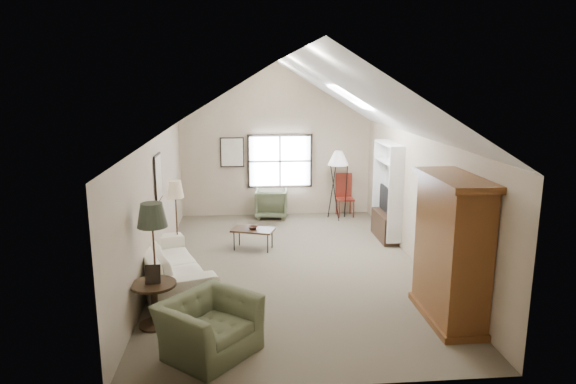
{
  "coord_description": "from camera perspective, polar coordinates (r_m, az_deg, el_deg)",
  "views": [
    {
      "loc": [
        -0.86,
        -9.38,
        3.57
      ],
      "look_at": [
        0.0,
        0.4,
        1.4
      ],
      "focal_mm": 32.0,
      "sensor_mm": 36.0,
      "label": 1
    }
  ],
  "objects": [
    {
      "name": "room_shell",
      "position": [
        9.43,
        0.22,
        10.26
      ],
      "size": [
        5.01,
        8.01,
        4.0
      ],
      "color": "#6E634F",
      "rests_on": "ground"
    },
    {
      "name": "side_chair",
      "position": [
        13.63,
        6.37,
        -0.36
      ],
      "size": [
        0.45,
        0.45,
        1.13
      ],
      "primitive_type": "cube",
      "rotation": [
        0.0,
        0.0,
        0.03
      ],
      "color": "maroon",
      "rests_on": "ground"
    },
    {
      "name": "window",
      "position": [
        13.54,
        -0.9,
        3.45
      ],
      "size": [
        1.72,
        0.08,
        1.42
      ],
      "primitive_type": "cube",
      "color": "black",
      "rests_on": "room_shell"
    },
    {
      "name": "armoire",
      "position": [
        8.01,
        17.68,
        -6.11
      ],
      "size": [
        0.6,
        1.5,
        2.2
      ],
      "primitive_type": "cube",
      "color": "brown",
      "rests_on": "ground"
    },
    {
      "name": "tv_alcove",
      "position": [
        11.69,
        10.97,
        0.28
      ],
      "size": [
        0.32,
        1.3,
        2.1
      ],
      "primitive_type": "cube",
      "color": "white",
      "rests_on": "ground"
    },
    {
      "name": "sofa",
      "position": [
        9.39,
        -13.04,
        -7.68
      ],
      "size": [
        1.86,
        2.85,
        0.78
      ],
      "primitive_type": "imported",
      "rotation": [
        0.0,
        0.0,
        1.91
      ],
      "color": "#EFE7CE",
      "rests_on": "ground"
    },
    {
      "name": "skylight",
      "position": [
        10.51,
        6.95,
        10.46
      ],
      "size": [
        0.8,
        1.2,
        0.52
      ],
      "primitive_type": null,
      "color": "white",
      "rests_on": "room_shell"
    },
    {
      "name": "wall_art",
      "position": [
        11.52,
        -10.06,
        3.06
      ],
      "size": [
        1.97,
        3.71,
        0.88
      ],
      "color": "black",
      "rests_on": "room_shell"
    },
    {
      "name": "tv_panel",
      "position": [
        11.74,
        10.83,
        -0.82
      ],
      "size": [
        0.05,
        0.9,
        0.55
      ],
      "primitive_type": "cube",
      "color": "black",
      "rests_on": "media_console"
    },
    {
      "name": "media_console",
      "position": [
        11.89,
        10.71,
        -3.73
      ],
      "size": [
        0.34,
        1.18,
        0.6
      ],
      "primitive_type": "cube",
      "color": "#382316",
      "rests_on": "ground"
    },
    {
      "name": "armchair_far",
      "position": [
        13.48,
        -1.85,
        -1.23
      ],
      "size": [
        0.9,
        0.92,
        0.76
      ],
      "primitive_type": "imported",
      "rotation": [
        0.0,
        0.0,
        3.03
      ],
      "color": "#565F42",
      "rests_on": "ground"
    },
    {
      "name": "bowl",
      "position": [
        10.95,
        -3.91,
        -3.99
      ],
      "size": [
        0.27,
        0.27,
        0.05
      ],
      "primitive_type": "imported",
      "rotation": [
        0.0,
        0.0,
        -0.32
      ],
      "color": "#351C15",
      "rests_on": "coffee_table"
    },
    {
      "name": "tan_lamp",
      "position": [
        10.39,
        -12.27,
        -3.11
      ],
      "size": [
        0.42,
        0.42,
        1.66
      ],
      "primitive_type": null,
      "rotation": [
        0.0,
        0.0,
        0.34
      ],
      "color": "tan",
      "rests_on": "ground"
    },
    {
      "name": "side_table",
      "position": [
        7.95,
        -14.6,
        -12.0
      ],
      "size": [
        0.85,
        0.85,
        0.67
      ],
      "primitive_type": "cylinder",
      "rotation": [
        0.0,
        0.0,
        0.34
      ],
      "color": "#322414",
      "rests_on": "ground"
    },
    {
      "name": "tripod_lamp",
      "position": [
        13.25,
        5.55,
        0.81
      ],
      "size": [
        0.55,
        0.55,
        1.82
      ],
      "primitive_type": null,
      "rotation": [
        0.0,
        0.0,
        -0.05
      ],
      "color": "silver",
      "rests_on": "ground"
    },
    {
      "name": "coffee_table",
      "position": [
        11.02,
        -3.89,
        -5.24
      ],
      "size": [
        0.99,
        0.74,
        0.45
      ],
      "primitive_type": "cube",
      "rotation": [
        0.0,
        0.0,
        -0.32
      ],
      "color": "#3B2918",
      "rests_on": "ground"
    },
    {
      "name": "dark_lamp",
      "position": [
        7.91,
        -14.6,
        -7.49
      ],
      "size": [
        0.57,
        0.57,
        1.85
      ],
      "primitive_type": null,
      "rotation": [
        0.0,
        0.0,
        0.34
      ],
      "color": "black",
      "rests_on": "ground"
    },
    {
      "name": "armchair_near",
      "position": [
        7.06,
        -8.79,
        -14.57
      ],
      "size": [
        1.52,
        1.53,
        0.75
      ],
      "primitive_type": "imported",
      "rotation": [
        0.0,
        0.0,
        0.84
      ],
      "color": "#585E42",
      "rests_on": "ground"
    }
  ]
}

